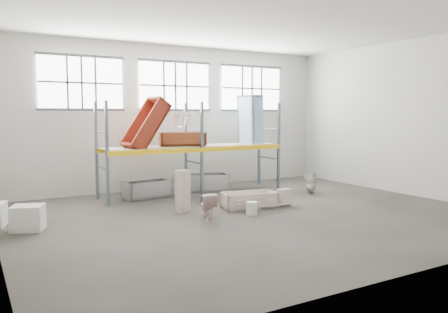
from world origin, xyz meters
TOP-DOWN VIEW (x-y plane):
  - floor at (0.00, 0.00)m, footprint 12.00×10.00m
  - ceiling at (0.00, 0.00)m, footprint 12.00×10.00m
  - wall_back at (0.00, 5.05)m, footprint 12.00×0.10m
  - wall_front at (0.00, -5.05)m, footprint 12.00×0.10m
  - wall_right at (6.05, 0.00)m, footprint 0.10×10.00m
  - window_left at (-3.20, 4.94)m, footprint 2.60×0.04m
  - window_mid at (0.00, 4.94)m, footprint 2.60×0.04m
  - window_right at (3.20, 4.94)m, footprint 2.60×0.04m
  - rack_upright_la at (-3.00, 2.90)m, footprint 0.08×0.08m
  - rack_upright_lb at (-3.00, 4.10)m, footprint 0.08×0.08m
  - rack_upright_ma at (0.00, 2.90)m, footprint 0.08×0.08m
  - rack_upright_mb at (0.00, 4.10)m, footprint 0.08×0.08m
  - rack_upright_ra at (3.00, 2.90)m, footprint 0.08×0.08m
  - rack_upright_rb at (3.00, 4.10)m, footprint 0.08×0.08m
  - rack_beam_front at (0.00, 2.90)m, footprint 6.00×0.10m
  - rack_beam_back at (0.00, 4.10)m, footprint 6.00×0.10m
  - shelf_deck at (0.00, 3.50)m, footprint 5.90×1.10m
  - wet_patch at (0.00, 2.70)m, footprint 1.80×1.80m
  - bathtub_beige at (0.36, 0.72)m, footprint 1.63×1.01m
  - cistern_spare at (1.39, 0.45)m, footprint 0.46×0.28m
  - sink_in_tub at (0.23, 0.61)m, footprint 0.50×0.50m
  - toilet_beige at (-1.28, 0.08)m, footprint 0.52×0.73m
  - cistern_tall at (-1.45, 1.20)m, footprint 0.43×0.36m
  - toilet_white at (3.41, 1.64)m, footprint 0.44×0.44m
  - steel_tub_left at (-1.58, 3.60)m, footprint 1.54×0.90m
  - steel_tub_right at (0.60, 3.85)m, footprint 1.73×1.21m
  - rust_tub_flat at (-0.36, 3.57)m, footprint 1.60×1.08m
  - rust_tub_tilted at (-1.65, 3.43)m, footprint 1.52×1.02m
  - sink_on_shelf at (-0.43, 3.33)m, footprint 0.78×0.64m
  - blue_tub_upright at (2.33, 3.68)m, footprint 0.66×0.89m
  - bucket at (-0.06, -0.05)m, footprint 0.38×0.38m
  - carton_near at (-5.31, 1.16)m, footprint 0.83×0.78m

SIDE VIEW (x-z plane):
  - floor at x=0.00m, z-range -0.10..0.00m
  - wet_patch at x=0.00m, z-range 0.00..0.00m
  - sink_in_tub at x=0.23m, z-range 0.08..0.24m
  - bucket at x=-0.06m, z-range 0.00..0.34m
  - bathtub_beige at x=0.36m, z-range 0.00..0.44m
  - steel_tub_left at x=-1.58m, z-range 0.00..0.53m
  - cistern_spare at x=1.39m, z-range 0.07..0.49m
  - carton_near at x=-5.31m, z-range 0.00..0.57m
  - steel_tub_right at x=0.60m, z-range 0.00..0.58m
  - toilet_beige at x=-1.28m, z-range 0.00..0.67m
  - toilet_white at x=3.41m, z-range 0.00..0.76m
  - cistern_tall at x=-1.45m, z-range 0.00..1.13m
  - rack_upright_la at x=-3.00m, z-range 0.00..3.00m
  - rack_upright_lb at x=-3.00m, z-range 0.00..3.00m
  - rack_upright_ma at x=0.00m, z-range 0.00..3.00m
  - rack_upright_mb at x=0.00m, z-range 0.00..3.00m
  - rack_upright_ra at x=3.00m, z-range 0.00..3.00m
  - rack_upright_rb at x=3.00m, z-range 0.00..3.00m
  - rack_beam_front at x=0.00m, z-range 1.43..1.57m
  - rack_beam_back at x=0.00m, z-range 1.43..1.57m
  - shelf_deck at x=0.00m, z-range 1.57..1.59m
  - rust_tub_flat at x=-0.36m, z-range 1.61..2.03m
  - sink_on_shelf at x=-0.43m, z-range 1.77..2.42m
  - rust_tub_tilted at x=-1.65m, z-range 1.43..3.16m
  - blue_tub_upright at x=2.33m, z-range 1.50..3.29m
  - wall_back at x=0.00m, z-range 0.00..5.00m
  - wall_front at x=0.00m, z-range 0.00..5.00m
  - wall_right at x=6.05m, z-range 0.00..5.00m
  - window_left at x=-3.20m, z-range 2.80..4.40m
  - window_mid at x=0.00m, z-range 2.80..4.40m
  - window_right at x=3.20m, z-range 2.80..4.40m
  - ceiling at x=0.00m, z-range 5.00..5.10m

